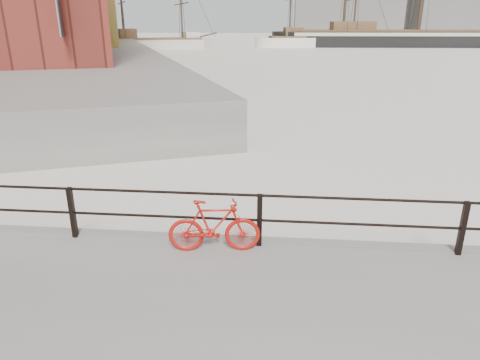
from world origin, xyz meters
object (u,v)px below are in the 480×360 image
(schooner_mid, at_px, (321,47))
(bicycle, at_px, (214,226))
(barque_black, at_px, (416,47))
(workboat_far, at_px, (35,57))
(schooner_left, at_px, (155,49))

(schooner_mid, bearing_deg, bicycle, -105.78)
(barque_black, height_order, workboat_far, barque_black)
(schooner_left, distance_m, workboat_far, 22.27)
(bicycle, height_order, workboat_far, workboat_far)
(bicycle, xyz_separation_m, barque_black, (26.35, 80.95, -0.84))
(barque_black, bearing_deg, schooner_left, -166.91)
(barque_black, distance_m, schooner_mid, 18.22)
(barque_black, xyz_separation_m, schooner_left, (-46.93, -13.02, 0.00))
(bicycle, height_order, barque_black, barque_black)
(bicycle, xyz_separation_m, workboat_far, (-30.94, 48.22, -0.84))
(workboat_far, bearing_deg, bicycle, -68.54)
(schooner_left, xyz_separation_m, workboat_far, (-10.35, -19.72, 0.00))
(bicycle, distance_m, workboat_far, 57.29)
(barque_black, distance_m, schooner_left, 48.70)
(schooner_mid, height_order, schooner_left, schooner_mid)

